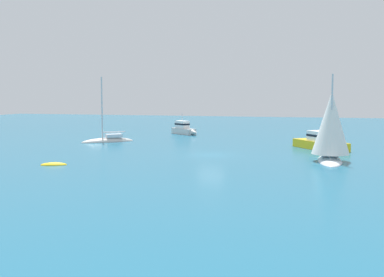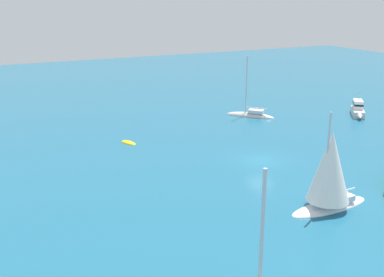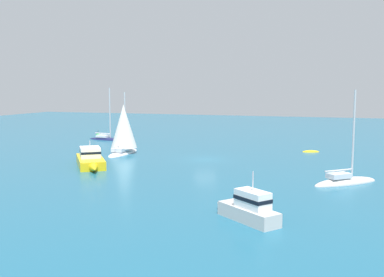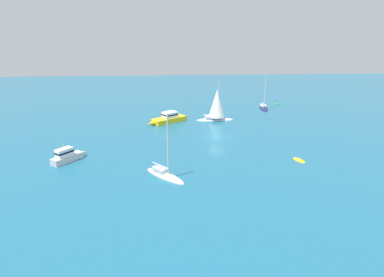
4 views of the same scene
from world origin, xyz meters
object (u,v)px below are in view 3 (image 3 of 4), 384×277
yacht (124,131)px  launch (247,208)px  rib (311,152)px  channel_buoy (98,136)px  sailboat (345,182)px  motor_cruiser (91,159)px  sailboat_1 (107,138)px

yacht → launch: (-20.45, 23.40, -2.01)m
rib → channel_buoy: bearing=-34.4°
sailboat → launch: size_ratio=1.71×
motor_cruiser → rib: (-21.49, -17.98, -0.74)m
yacht → channel_buoy: (13.38, -16.68, -2.81)m
sailboat → sailboat_1: size_ratio=1.01×
rib → launch: bearing=65.0°
motor_cruiser → rib: bearing=94.0°
channel_buoy → sailboat_1: bearing=132.7°
yacht → motor_cruiser: bearing=-176.2°
motor_cruiser → launch: bearing=18.7°
yacht → motor_cruiser: (-0.95, 9.56, -2.07)m
motor_cruiser → rib: 28.03m
sailboat_1 → yacht: bearing=-46.0°
yacht → sailboat_1: bearing=35.2°
sailboat_1 → channel_buoy: (4.16, -4.50, -0.20)m
sailboat_1 → launch: bearing=-43.3°
motor_cruiser → channel_buoy: bearing=172.8°
sailboat → launch: 14.57m
sailboat → sailboat_1: sailboat_1 is taller
channel_buoy → sailboat: bearing=146.0°
motor_cruiser → channel_buoy: 29.90m
motor_cruiser → rib: size_ratio=3.35×
rib → sailboat: bearing=80.7°
sailboat_1 → rib: (-31.67, 3.75, -0.20)m
yacht → sailboat: 28.42m
sailboat_1 → launch: size_ratio=1.70×
sailboat_1 → launch: (-29.68, 35.58, 0.60)m
rib → channel_buoy: size_ratio=1.79×
yacht → sailboat_1: 15.49m
motor_cruiser → sailboat: (-25.47, 0.57, -0.61)m
yacht → launch: yacht is taller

